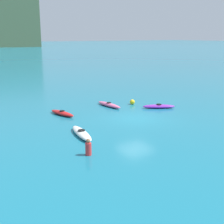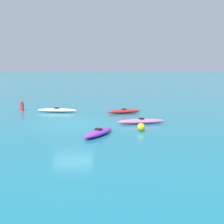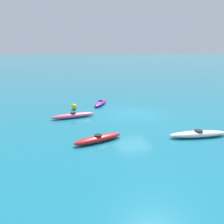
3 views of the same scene
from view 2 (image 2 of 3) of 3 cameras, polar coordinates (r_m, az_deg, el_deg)
ground_plane at (r=19.76m, az=-7.31°, el=-2.17°), size 600.00×600.00×0.00m
kayak_white at (r=25.05m, az=-10.13°, el=0.32°), size 1.23×3.30×0.37m
kayak_red at (r=24.06m, az=2.24°, el=0.13°), size 1.18×2.73×0.37m
kayak_purple at (r=16.18m, az=-2.52°, el=-3.81°), size 2.66×1.99×0.37m
kayak_pink at (r=19.62m, az=5.47°, el=-1.73°), size 0.82×3.08×0.37m
buoy_yellow at (r=17.39m, az=5.39°, el=-2.80°), size 0.45×0.45×0.45m
person_near_shore at (r=26.60m, az=-16.34°, el=1.06°), size 0.35×0.35×0.88m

